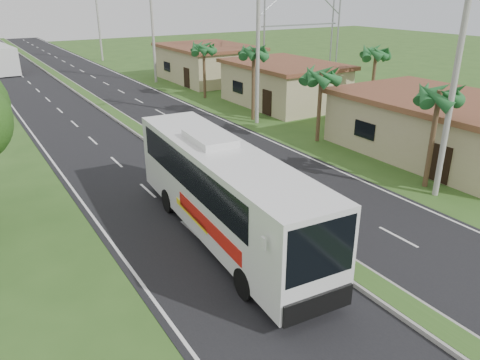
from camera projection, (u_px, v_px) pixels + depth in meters
ground at (335, 261)px, 17.58m from camera, size 180.00×180.00×0.00m
road_asphalt at (142, 133)px, 33.31m from camera, size 14.00×160.00×0.02m
median_strip at (142, 132)px, 33.27m from camera, size 1.20×160.00×0.18m
lane_edge_left at (43, 149)px, 30.04m from camera, size 0.12×160.00×0.01m
lane_edge_right at (223, 120)px, 36.58m from camera, size 0.12×160.00×0.01m
shop_near at (441, 126)px, 28.47m from camera, size 8.60×12.60×3.52m
shop_mid at (284, 83)px, 41.02m from camera, size 7.60×10.60×3.67m
shop_far at (208, 63)px, 52.00m from camera, size 8.60×11.60×3.82m
palm_verge_a at (439, 96)px, 22.55m from camera, size 2.40×2.40×5.45m
palm_verge_b at (321, 76)px, 29.96m from camera, size 2.40×2.40×5.05m
palm_verge_c at (254, 53)px, 34.89m from camera, size 2.40×2.40×5.85m
palm_verge_d at (204, 48)px, 42.43m from camera, size 2.40×2.40×5.25m
palm_behind_shop at (376, 53)px, 36.06m from camera, size 2.40×2.40×5.65m
utility_pole_a at (455, 80)px, 21.16m from camera, size 1.60×0.28×11.00m
utility_pole_b at (258, 38)px, 33.51m from camera, size 3.20×0.28×12.00m
utility_pole_c at (153, 28)px, 49.48m from camera, size 1.60×0.28×11.00m
utility_pole_d at (98, 21)px, 65.30m from camera, size 1.60×0.28×10.50m
billboard_lattice at (301, 17)px, 49.34m from camera, size 10.18×1.18×12.07m
coach_bus_main at (223, 187)px, 18.52m from camera, size 3.50×12.75×4.07m
motorcyclist at (291, 221)px, 18.84m from camera, size 1.68×0.64×2.27m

